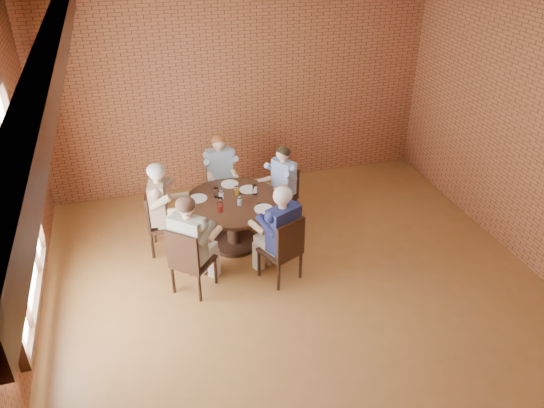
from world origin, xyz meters
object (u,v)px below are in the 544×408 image
object	(u,v)px
diner_d	(192,244)
chair_d	(189,259)
diner_a	(281,185)
dining_table	(234,214)
chair_a	(284,192)
smartphone	(261,206)
diner_b	(221,175)
chair_c	(158,219)
chair_e	(285,248)
diner_e	(280,234)
diner_c	(164,208)
chair_b	(220,181)

from	to	relation	value
diner_d	chair_d	bearing A→B (deg)	90.00
diner_a	diner_d	distance (m)	2.04
dining_table	chair_a	bearing A→B (deg)	27.85
dining_table	smartphone	size ratio (longest dim) A/B	9.21
chair_d	diner_d	size ratio (longest dim) A/B	0.70
diner_b	chair_c	xyz separation A→B (m)	(-1.08, -0.84, -0.13)
dining_table	chair_d	xyz separation A→B (m)	(-0.78, -0.91, -0.00)
dining_table	diner_a	distance (m)	0.97
diner_b	chair_e	distance (m)	2.07
diner_a	chair_e	bearing A→B (deg)	-42.99
chair_a	diner_d	bearing A→B (deg)	-79.00
diner_e	smartphone	size ratio (longest dim) A/B	9.06
diner_c	smartphone	xyz separation A→B (m)	(1.31, -0.41, 0.06)
chair_a	chair_e	world-z (taller)	chair_e
chair_b	chair_d	bearing A→B (deg)	-110.74
dining_table	diner_c	bearing A→B (deg)	170.73
diner_b	chair_c	world-z (taller)	diner_b
chair_b	chair_c	distance (m)	1.42
diner_b	smartphone	bearing A→B (deg)	-74.55
diner_a	chair_e	world-z (taller)	diner_a
chair_b	chair_c	bearing A→B (deg)	-138.37
diner_d	smartphone	distance (m)	1.22
chair_a	diner_b	world-z (taller)	diner_b
dining_table	chair_b	xyz separation A→B (m)	(0.02, 1.10, -0.03)
diner_b	chair_d	xyz separation A→B (m)	(-0.81, -1.92, -0.13)
chair_a	diner_b	xyz separation A→B (m)	(-0.90, 0.53, 0.16)
chair_e	diner_b	bearing A→B (deg)	-102.30
diner_b	diner_d	xyz separation A→B (m)	(-0.74, -1.85, 0.05)
chair_a	smartphone	size ratio (longest dim) A/B	5.84
chair_a	chair_c	world-z (taller)	chair_c
diner_d	diner_e	distance (m)	1.15
chair_c	chair_e	xyz separation A→B (m)	(1.52, -1.18, 0.00)
diner_a	chair_c	bearing A→B (deg)	-109.57
chair_a	diner_e	distance (m)	1.51
chair_b	smartphone	size ratio (longest dim) A/B	5.99
dining_table	diner_b	xyz separation A→B (m)	(0.02, 1.01, 0.13)
dining_table	chair_d	bearing A→B (deg)	-130.78
chair_a	chair_d	size ratio (longest dim) A/B	0.92
dining_table	chair_a	xyz separation A→B (m)	(0.92, 0.49, -0.04)
chair_c	chair_e	bearing A→B (deg)	-118.55
diner_a	chair_b	xyz separation A→B (m)	(-0.83, 0.64, -0.13)
chair_b	diner_b	bearing A→B (deg)	-90.00
diner_b	diner_d	bearing A→B (deg)	-110.69
chair_c	chair_e	world-z (taller)	chair_e
diner_a	chair_c	size ratio (longest dim) A/B	1.31
chair_d	diner_d	distance (m)	0.20
diner_c	diner_b	bearing A→B (deg)	-39.88
chair_c	diner_c	distance (m)	0.20
diner_b	diner_d	world-z (taller)	diner_d
chair_c	smartphone	size ratio (longest dim) A/B	6.26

